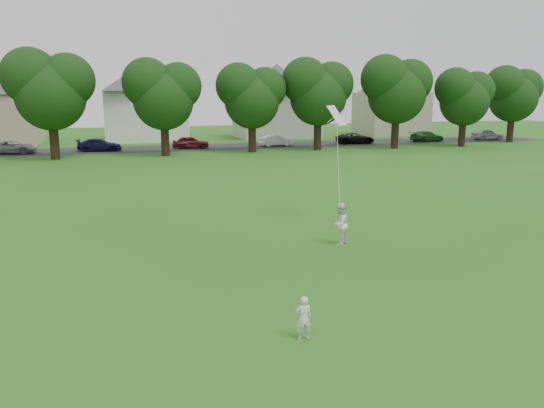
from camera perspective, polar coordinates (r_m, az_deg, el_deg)
name	(u,v)px	position (r m, az deg, el deg)	size (l,w,h in m)	color
ground	(302,310)	(13.46, 3.23, -11.27)	(160.00, 160.00, 0.00)	#235F15
street	(154,149)	(54.03, -12.60, 5.83)	(90.00, 7.00, 0.01)	#2D2D30
toddler	(304,318)	(11.77, 3.42, -12.13)	(0.36, 0.24, 0.99)	silver
older_boy	(340,224)	(18.91, 7.30, -2.15)	(0.73, 0.57, 1.51)	white
kite	(338,162)	(20.35, 7.13, 4.55)	(1.22, 2.26, 4.95)	white
tree_row	(134,84)	(47.61, -14.59, 12.38)	(82.72, 9.01, 10.83)	black
parked_cars	(200,142)	(53.53, -7.76, 6.61)	(71.37, 2.48, 1.26)	black
house_row	(134,94)	(63.68, -14.61, 11.36)	(76.83, 14.11, 10.51)	white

